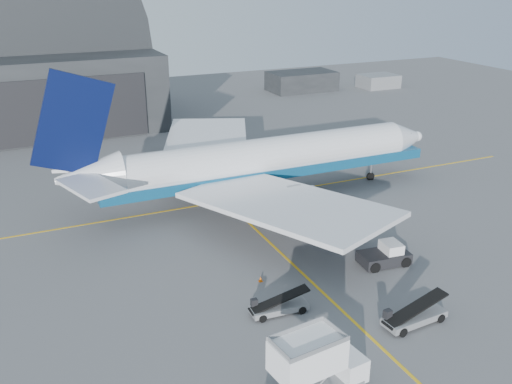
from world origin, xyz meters
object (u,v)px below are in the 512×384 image
pushback_tug (385,256)px  belt_loader_b (414,316)px  airliner (255,161)px  catering_truck (314,368)px  belt_loader_a (278,306)px

pushback_tug → belt_loader_b: 9.23m
airliner → catering_truck: size_ratio=6.96×
airliner → belt_loader_a: 23.37m
airliner → catering_truck: airliner is taller
belt_loader_b → catering_truck: bearing=-164.7°
belt_loader_a → belt_loader_b: 9.95m
pushback_tug → belt_loader_b: belt_loader_b is taller
catering_truck → pushback_tug: size_ratio=1.45×
catering_truck → pushback_tug: 18.85m
pushback_tug → catering_truck: bearing=-133.8°
catering_truck → belt_loader_a: catering_truck is taller
catering_truck → pushback_tug: catering_truck is taller
pushback_tug → belt_loader_a: pushback_tug is taller
catering_truck → airliner: bearing=65.0°
pushback_tug → belt_loader_b: size_ratio=0.84×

